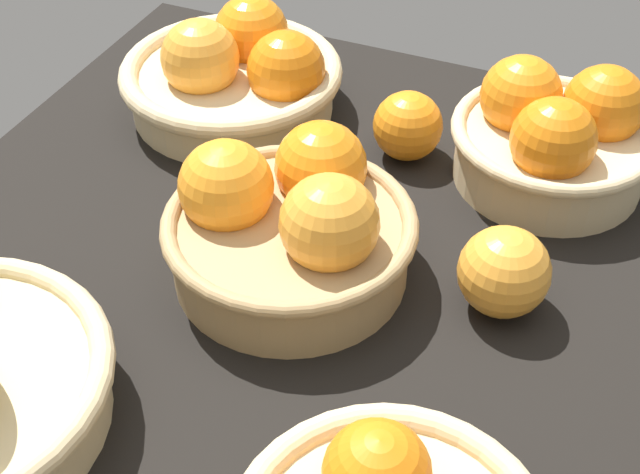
{
  "coord_description": "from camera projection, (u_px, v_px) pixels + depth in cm",
  "views": [
    {
      "loc": [
        51.51,
        26.41,
        58.54
      ],
      "look_at": [
        -2.43,
        3.58,
        7.0
      ],
      "focal_mm": 50.39,
      "sensor_mm": 36.0,
      "label": 1
    }
  ],
  "objects": [
    {
      "name": "basket_near_left",
      "position": [
        236.0,
        74.0,
        0.98
      ],
      "size": [
        24.3,
        24.3,
        11.38
      ],
      "color": "#D3BC8C",
      "rests_on": "market_tray"
    },
    {
      "name": "basket_far_left",
      "position": [
        554.0,
        136.0,
        0.88
      ],
      "size": [
        20.16,
        20.16,
        11.87
      ],
      "color": "#D3BC8C",
      "rests_on": "market_tray"
    },
    {
      "name": "market_tray",
      "position": [
        273.0,
        289.0,
        0.81
      ],
      "size": [
        84.0,
        72.0,
        3.0
      ],
      "primitive_type": "cube",
      "color": "black",
      "rests_on": "ground"
    },
    {
      "name": "basket_center",
      "position": [
        291.0,
        225.0,
        0.78
      ],
      "size": [
        22.23,
        22.23,
        12.3
      ],
      "color": "tan",
      "rests_on": "market_tray"
    },
    {
      "name": "loose_orange_back_gap",
      "position": [
        504.0,
        272.0,
        0.75
      ],
      "size": [
        7.87,
        7.87,
        7.87
      ],
      "primitive_type": "sphere",
      "color": "#F49E33",
      "rests_on": "market_tray"
    },
    {
      "name": "loose_orange_front_gap",
      "position": [
        408.0,
        126.0,
        0.92
      ],
      "size": [
        7.19,
        7.19,
        7.19
      ],
      "primitive_type": "sphere",
      "color": "orange",
      "rests_on": "market_tray"
    }
  ]
}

